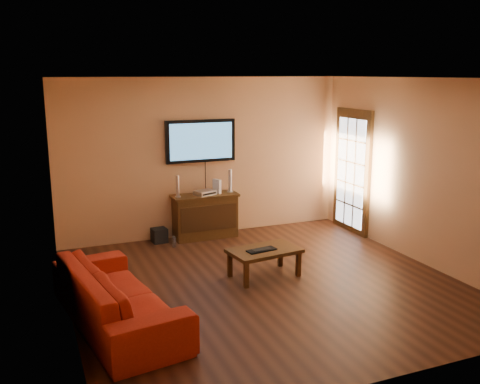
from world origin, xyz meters
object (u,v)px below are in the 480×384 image
media_console (205,216)px  television (201,141)px  coffee_table (264,253)px  keyboard (262,250)px  sofa (117,286)px  av_receiver (205,193)px  bottle (174,242)px  speaker_right (230,182)px  game_console (217,186)px  speaker_left (178,187)px  subwoofer (159,235)px

media_console → television: bearing=90.0°
coffee_table → keyboard: keyboard is taller
sofa → av_receiver: 3.32m
television → sofa: 3.66m
television → av_receiver: bearing=-91.0°
coffee_table → bottle: size_ratio=5.31×
sofa → keyboard: (2.06, 0.62, -0.04)m
coffee_table → speaker_right: size_ratio=2.57×
game_console → keyboard: 2.14m
speaker_right → bottle: speaker_right is taller
coffee_table → sofa: (-2.12, -0.67, 0.11)m
game_console → keyboard: size_ratio=0.56×
media_console → game_console: game_console is taller
av_receiver → bottle: size_ratio=1.71×
speaker_right → game_console: size_ratio=1.65×
media_console → speaker_right: (0.47, 0.03, 0.56)m
media_console → bottle: size_ratio=5.85×
bottle → keyboard: (0.75, -1.75, 0.32)m
speaker_right → coffee_table: bearing=-98.2°
coffee_table → av_receiver: (-0.18, 2.00, 0.45)m
media_console → speaker_right: size_ratio=2.84×
coffee_table → sofa: sofa is taller
speaker_left → sofa: bearing=-118.8°
television → sofa: bearing=-124.2°
av_receiver → speaker_left: bearing=157.7°
media_console → coffee_table: size_ratio=1.10×
keyboard → speaker_right: bearing=80.3°
television → subwoofer: 1.72m
media_console → bottle: (-0.64, -0.31, -0.29)m
game_console → bottle: game_console is taller
coffee_table → keyboard: (-0.06, -0.05, 0.07)m
television → speaker_left: television is taller
av_receiver → sofa: bearing=-146.9°
media_console → keyboard: size_ratio=2.61×
speaker_left → game_console: bearing=2.2°
bottle → game_console: bearing=21.0°
speaker_left → keyboard: bearing=-74.2°
television → bottle: (-0.64, -0.49, -1.55)m
speaker_left → speaker_right: size_ratio=0.92×
media_console → bottle: 0.77m
television → coffee_table: television is taller
sofa → speaker_left: bearing=-38.0°
speaker_left → keyboard: size_ratio=0.85×
subwoofer → bottle: bearing=-70.7°
speaker_left → game_console: (0.70, 0.03, -0.05)m
media_console → av_receiver: bearing=-102.3°
speaker_right → av_receiver: 0.50m
subwoofer → keyboard: bearing=-71.3°
game_console → keyboard: (-0.11, -2.09, -0.47)m
av_receiver → subwoofer: (-0.79, 0.05, -0.67)m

